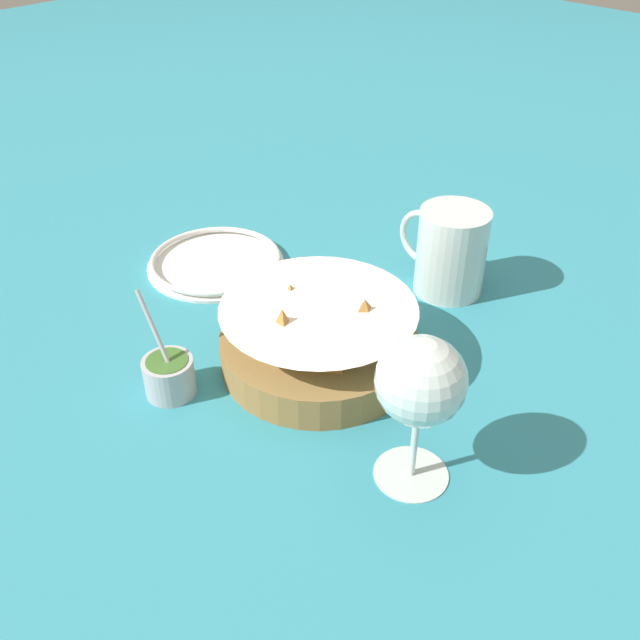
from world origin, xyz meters
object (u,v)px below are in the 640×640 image
sauce_cup (169,374)px  wine_glass (420,385)px  beer_mug (450,254)px  side_plate (216,261)px  food_basket (320,338)px

sauce_cup → wine_glass: (-0.27, -0.09, 0.09)m
beer_mug → side_plate: (0.27, 0.18, -0.05)m
wine_glass → sauce_cup: bearing=18.7°
beer_mug → side_plate: beer_mug is taller
food_basket → sauce_cup: bearing=61.4°
side_plate → beer_mug: bearing=-146.1°
sauce_cup → wine_glass: size_ratio=0.74×
food_basket → beer_mug: size_ratio=1.67×
food_basket → beer_mug: 0.24m
sauce_cup → side_plate: bearing=-49.5°
beer_mug → food_basket: bearing=87.4°
beer_mug → sauce_cup: bearing=76.4°
food_basket → wine_glass: 0.21m
sauce_cup → beer_mug: sauce_cup is taller
sauce_cup → side_plate: (0.18, -0.21, -0.02)m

